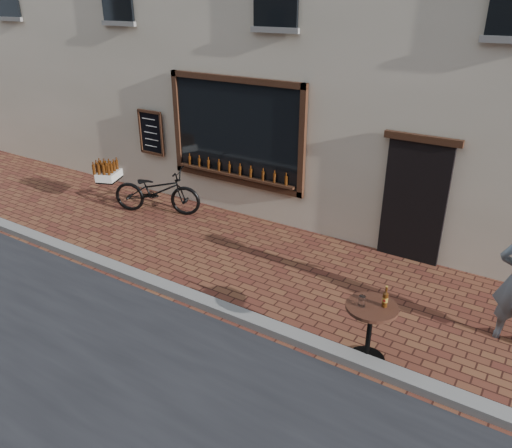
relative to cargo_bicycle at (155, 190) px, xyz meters
The scene contains 4 objects.
ground 4.32m from the cargo_bicycle, 36.25° to the right, with size 90.00×90.00×0.00m, color #52241A.
kerb 4.20m from the cargo_bicycle, 34.03° to the right, with size 90.00×0.25×0.12m, color slate.
cargo_bicycle is the anchor object (origin of this frame).
bistro_table 6.18m from the cargo_bicycle, 20.69° to the right, with size 0.67×0.67×1.15m.
Camera 1 is at (3.93, -4.90, 4.46)m, focal length 35.00 mm.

